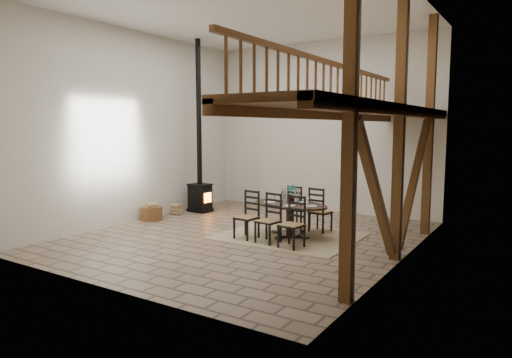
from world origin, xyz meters
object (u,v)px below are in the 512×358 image
Objects in this scene: wood_stove at (200,174)px; dining_table at (287,219)px; log_basket at (152,213)px; log_stack at (176,209)px.

dining_table is at bearing -17.38° from wood_stove.
dining_table is 0.44× the size of wood_stove.
dining_table reaches higher than log_basket.
wood_stove is at bearing 70.02° from log_stack.
log_basket is at bearing -96.82° from wood_stove.
wood_stove is at bearing 166.07° from dining_table.
wood_stove reaches higher than log_basket.
log_stack is at bearing 177.40° from dining_table.
log_stack is (0.03, 0.93, -0.05)m from log_basket.
log_basket is (-4.01, -0.26, -0.21)m from dining_table.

